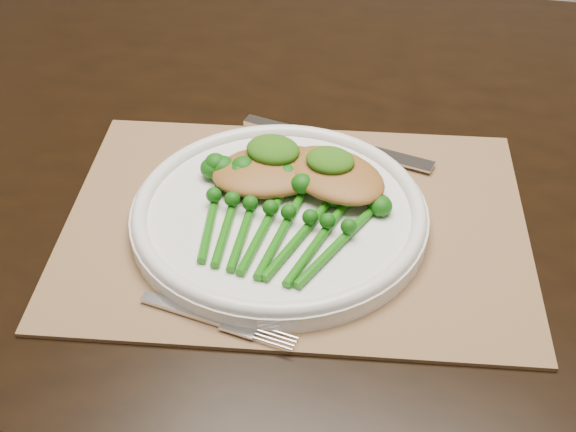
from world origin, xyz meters
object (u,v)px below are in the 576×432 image
at_px(placemat, 296,224).
at_px(broccolini_bundle, 273,230).
at_px(dinner_plate, 279,213).
at_px(chicken_fillet_left, 272,171).
at_px(dining_table, 312,350).

height_order(placemat, broccolini_bundle, broccolini_bundle).
bearing_deg(dinner_plate, chicken_fillet_left, 120.69).
xyz_separation_m(dining_table, placemat, (0.03, -0.15, 0.37)).
bearing_deg(broccolini_bundle, placemat, 78.99).
bearing_deg(placemat, dinner_plate, -167.55).
xyz_separation_m(placemat, dinner_plate, (-0.01, -0.01, 0.02)).
height_order(dining_table, dinner_plate, dinner_plate).
distance_m(dining_table, placemat, 0.41).
bearing_deg(chicken_fillet_left, placemat, -75.32).
bearing_deg(chicken_fillet_left, dining_table, 50.94).
height_order(placemat, chicken_fillet_left, chicken_fillet_left).
bearing_deg(broccolini_bundle, dining_table, 95.23).
bearing_deg(broccolini_bundle, chicken_fillet_left, 111.32).
distance_m(dining_table, chicken_fillet_left, 0.42).
relative_size(dining_table, chicken_fillet_left, 13.63).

